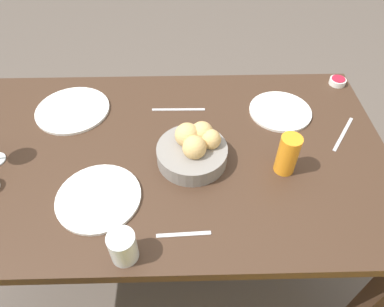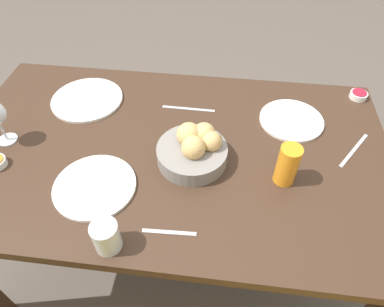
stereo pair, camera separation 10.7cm
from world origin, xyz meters
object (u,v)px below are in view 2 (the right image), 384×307
(plate_near_right, at_px, (87,99))
(plate_far_center, at_px, (95,186))
(jam_bowl_berry, at_px, (358,95))
(fork_silver, at_px, (189,109))
(knife_silver, at_px, (354,150))
(water_tumbler, at_px, (106,236))
(spoon_coffee, at_px, (169,232))
(bread_basket, at_px, (194,149))
(juice_glass, at_px, (287,165))
(plate_near_left, at_px, (291,120))

(plate_near_right, distance_m, plate_far_center, 0.43)
(plate_far_center, bearing_deg, jam_bowl_berry, -147.97)
(fork_silver, distance_m, knife_silver, 0.59)
(plate_far_center, xyz_separation_m, fork_silver, (-0.23, -0.40, -0.00))
(water_tumbler, height_order, fork_silver, water_tumbler)
(fork_silver, relative_size, spoon_coffee, 1.33)
(bread_basket, relative_size, juice_glass, 1.66)
(bread_basket, relative_size, jam_bowl_berry, 3.47)
(bread_basket, bearing_deg, jam_bowl_berry, -146.39)
(bread_basket, xyz_separation_m, juice_glass, (-0.28, 0.05, 0.02))
(fork_silver, bearing_deg, plate_far_center, 59.75)
(fork_silver, bearing_deg, bread_basket, 101.54)
(plate_near_right, distance_m, knife_silver, 0.97)
(water_tumbler, relative_size, knife_silver, 0.54)
(knife_silver, relative_size, spoon_coffee, 1.13)
(plate_far_center, xyz_separation_m, water_tumbler, (-0.10, 0.18, 0.04))
(fork_silver, bearing_deg, juice_glass, 138.06)
(plate_near_right, height_order, jam_bowl_berry, jam_bowl_berry)
(plate_near_right, height_order, knife_silver, plate_near_right)
(plate_near_left, distance_m, spoon_coffee, 0.61)
(knife_silver, bearing_deg, jam_bowl_berry, -103.36)
(juice_glass, relative_size, jam_bowl_berry, 2.10)
(water_tumbler, relative_size, fork_silver, 0.46)
(water_tumbler, xyz_separation_m, jam_bowl_berry, (-0.77, -0.72, -0.03))
(water_tumbler, height_order, jam_bowl_berry, water_tumbler)
(plate_far_center, relative_size, spoon_coffee, 1.67)
(water_tumbler, distance_m, fork_silver, 0.59)
(bread_basket, relative_size, plate_near_right, 0.83)
(plate_near_left, xyz_separation_m, plate_near_right, (0.76, -0.03, 0.00))
(knife_silver, bearing_deg, plate_far_center, 17.52)
(bread_basket, relative_size, plate_near_left, 0.98)
(jam_bowl_berry, height_order, fork_silver, jam_bowl_berry)
(juice_glass, xyz_separation_m, jam_bowl_berry, (-0.31, -0.44, -0.05))
(water_tumbler, xyz_separation_m, spoon_coffee, (-0.15, -0.06, -0.04))
(bread_basket, height_order, jam_bowl_berry, bread_basket)
(bread_basket, xyz_separation_m, plate_far_center, (0.28, 0.15, -0.04))
(plate_far_center, height_order, water_tumbler, water_tumbler)
(jam_bowl_berry, bearing_deg, bread_basket, 33.61)
(jam_bowl_berry, xyz_separation_m, knife_silver, (0.07, 0.29, -0.01))
(bread_basket, height_order, knife_silver, bread_basket)
(plate_near_right, distance_m, fork_silver, 0.39)
(plate_near_left, relative_size, plate_near_right, 0.85)
(plate_far_center, distance_m, jam_bowl_berry, 1.02)
(plate_near_left, distance_m, knife_silver, 0.23)
(water_tumbler, bearing_deg, fork_silver, -103.14)
(plate_near_right, xyz_separation_m, knife_silver, (-0.96, 0.15, -0.00))
(plate_near_left, height_order, water_tumbler, water_tumbler)
(bread_basket, distance_m, plate_near_right, 0.51)
(water_tumbler, bearing_deg, bread_basket, -119.01)
(bread_basket, distance_m, knife_silver, 0.53)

